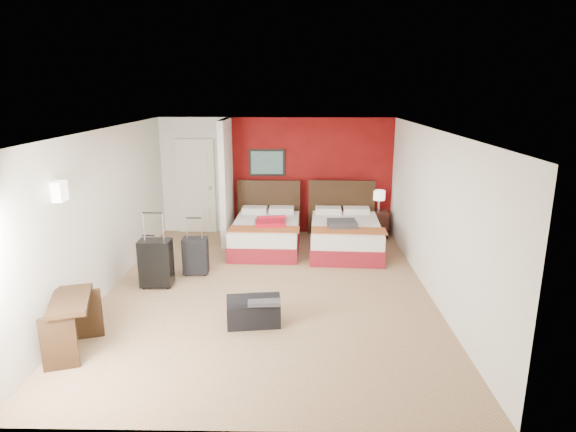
{
  "coord_description": "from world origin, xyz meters",
  "views": [
    {
      "loc": [
        0.45,
        -7.05,
        3.08
      ],
      "look_at": [
        0.3,
        0.8,
        1.0
      ],
      "focal_mm": 30.02,
      "sensor_mm": 36.0,
      "label": 1
    }
  ],
  "objects_px": {
    "table_lamp": "(379,201)",
    "duffel_bag": "(253,312)",
    "bed_right": "(345,237)",
    "suitcase_charcoal": "(196,257)",
    "red_suitcase_open": "(271,221)",
    "suitcase_black": "(156,264)",
    "bed_left": "(266,235)",
    "desk": "(73,326)",
    "nightstand": "(378,224)",
    "suitcase_navy": "(151,267)"
  },
  "relations": [
    {
      "from": "bed_right",
      "to": "suitcase_charcoal",
      "type": "bearing_deg",
      "value": -151.47
    },
    {
      "from": "bed_right",
      "to": "suitcase_charcoal",
      "type": "distance_m",
      "value": 2.96
    },
    {
      "from": "nightstand",
      "to": "desk",
      "type": "relative_size",
      "value": 0.66
    },
    {
      "from": "nightstand",
      "to": "table_lamp",
      "type": "distance_m",
      "value": 0.51
    },
    {
      "from": "bed_left",
      "to": "duffel_bag",
      "type": "relative_size",
      "value": 2.61
    },
    {
      "from": "table_lamp",
      "to": "desk",
      "type": "xyz_separation_m",
      "value": [
        -4.38,
        -4.79,
        -0.43
      ]
    },
    {
      "from": "nightstand",
      "to": "desk",
      "type": "xyz_separation_m",
      "value": [
        -4.38,
        -4.79,
        0.07
      ]
    },
    {
      "from": "nightstand",
      "to": "red_suitcase_open",
      "type": "bearing_deg",
      "value": -156.61
    },
    {
      "from": "table_lamp",
      "to": "duffel_bag",
      "type": "relative_size",
      "value": 0.64
    },
    {
      "from": "suitcase_black",
      "to": "desk",
      "type": "xyz_separation_m",
      "value": [
        -0.42,
        -2.02,
        -0.02
      ]
    },
    {
      "from": "suitcase_black",
      "to": "bed_left",
      "type": "bearing_deg",
      "value": 48.96
    },
    {
      "from": "nightstand",
      "to": "table_lamp",
      "type": "relative_size",
      "value": 1.25
    },
    {
      "from": "bed_right",
      "to": "red_suitcase_open",
      "type": "xyz_separation_m",
      "value": [
        -1.45,
        0.01,
        0.31
      ]
    },
    {
      "from": "desk",
      "to": "table_lamp",
      "type": "bearing_deg",
      "value": 29.53
    },
    {
      "from": "red_suitcase_open",
      "to": "duffel_bag",
      "type": "relative_size",
      "value": 1.1
    },
    {
      "from": "red_suitcase_open",
      "to": "suitcase_charcoal",
      "type": "xyz_separation_m",
      "value": [
        -1.21,
        -1.29,
        -0.29
      ]
    },
    {
      "from": "suitcase_charcoal",
      "to": "suitcase_black",
      "type": "bearing_deg",
      "value": -135.14
    },
    {
      "from": "bed_right",
      "to": "duffel_bag",
      "type": "bearing_deg",
      "value": -113.45
    },
    {
      "from": "bed_right",
      "to": "desk",
      "type": "xyz_separation_m",
      "value": [
        -3.6,
        -3.84,
        0.07
      ]
    },
    {
      "from": "suitcase_charcoal",
      "to": "bed_left",
      "type": "bearing_deg",
      "value": 49.85
    },
    {
      "from": "red_suitcase_open",
      "to": "desk",
      "type": "height_order",
      "value": "desk"
    },
    {
      "from": "nightstand",
      "to": "desk",
      "type": "bearing_deg",
      "value": -132.0
    },
    {
      "from": "red_suitcase_open",
      "to": "nightstand",
      "type": "bearing_deg",
      "value": 14.93
    },
    {
      "from": "red_suitcase_open",
      "to": "table_lamp",
      "type": "bearing_deg",
      "value": 14.93
    },
    {
      "from": "suitcase_black",
      "to": "desk",
      "type": "bearing_deg",
      "value": -102.63
    },
    {
      "from": "bed_right",
      "to": "duffel_bag",
      "type": "distance_m",
      "value": 3.44
    },
    {
      "from": "red_suitcase_open",
      "to": "desk",
      "type": "relative_size",
      "value": 0.91
    },
    {
      "from": "bed_left",
      "to": "duffel_bag",
      "type": "height_order",
      "value": "bed_left"
    },
    {
      "from": "suitcase_charcoal",
      "to": "table_lamp",
      "type": "bearing_deg",
      "value": 31.49
    },
    {
      "from": "bed_left",
      "to": "table_lamp",
      "type": "bearing_deg",
      "value": 21.63
    },
    {
      "from": "bed_right",
      "to": "suitcase_charcoal",
      "type": "height_order",
      "value": "suitcase_charcoal"
    },
    {
      "from": "table_lamp",
      "to": "nightstand",
      "type": "bearing_deg",
      "value": 0.0
    },
    {
      "from": "suitcase_charcoal",
      "to": "desk",
      "type": "bearing_deg",
      "value": -111.55
    },
    {
      "from": "duffel_bag",
      "to": "suitcase_charcoal",
      "type": "bearing_deg",
      "value": 114.93
    },
    {
      "from": "bed_left",
      "to": "desk",
      "type": "relative_size",
      "value": 2.16
    },
    {
      "from": "desk",
      "to": "nightstand",
      "type": "bearing_deg",
      "value": 29.53
    },
    {
      "from": "bed_right",
      "to": "suitcase_black",
      "type": "bearing_deg",
      "value": -147.35
    },
    {
      "from": "red_suitcase_open",
      "to": "table_lamp",
      "type": "xyz_separation_m",
      "value": [
        2.24,
        0.95,
        0.19
      ]
    },
    {
      "from": "bed_right",
      "to": "red_suitcase_open",
      "type": "bearing_deg",
      "value": -177.54
    },
    {
      "from": "nightstand",
      "to": "table_lamp",
      "type": "height_order",
      "value": "table_lamp"
    },
    {
      "from": "table_lamp",
      "to": "desk",
      "type": "relative_size",
      "value": 0.53
    },
    {
      "from": "suitcase_charcoal",
      "to": "suitcase_navy",
      "type": "xyz_separation_m",
      "value": [
        -0.69,
        -0.28,
        -0.08
      ]
    },
    {
      "from": "suitcase_black",
      "to": "suitcase_charcoal",
      "type": "height_order",
      "value": "suitcase_black"
    },
    {
      "from": "suitcase_black",
      "to": "desk",
      "type": "relative_size",
      "value": 0.88
    },
    {
      "from": "bed_right",
      "to": "desk",
      "type": "relative_size",
      "value": 2.24
    },
    {
      "from": "suitcase_navy",
      "to": "bed_left",
      "type": "bearing_deg",
      "value": 49.54
    },
    {
      "from": "bed_right",
      "to": "desk",
      "type": "height_order",
      "value": "desk"
    },
    {
      "from": "suitcase_charcoal",
      "to": "desk",
      "type": "relative_size",
      "value": 0.72
    },
    {
      "from": "desk",
      "to": "bed_left",
      "type": "bearing_deg",
      "value": 44.55
    },
    {
      "from": "table_lamp",
      "to": "suitcase_black",
      "type": "relative_size",
      "value": 0.6
    }
  ]
}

